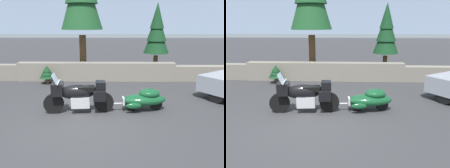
{
  "view_description": "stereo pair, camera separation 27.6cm",
  "coord_description": "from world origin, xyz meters",
  "views": [
    {
      "loc": [
        0.95,
        -6.64,
        2.93
      ],
      "look_at": [
        0.85,
        1.39,
        0.85
      ],
      "focal_mm": 38.38,
      "sensor_mm": 36.0,
      "label": 1
    },
    {
      "loc": [
        1.23,
        -6.63,
        2.93
      ],
      "look_at": [
        0.85,
        1.39,
        0.85
      ],
      "focal_mm": 38.38,
      "sensor_mm": 36.0,
      "label": 2
    }
  ],
  "objects": [
    {
      "name": "ground_plane",
      "position": [
        0.0,
        0.0,
        0.0
      ],
      "size": [
        80.0,
        80.0,
        0.0
      ],
      "primitive_type": "plane",
      "color": "#38383A"
    },
    {
      "name": "car_shaped_trailer",
      "position": [
        1.95,
        1.1,
        0.41
      ],
      "size": [
        2.23,
        0.87,
        0.76
      ],
      "color": "black",
      "rests_on": "ground"
    },
    {
      "name": "stone_guard_wall",
      "position": [
        0.26,
        5.44,
        0.42
      ],
      "size": [
        24.0,
        0.59,
        0.93
      ],
      "color": "gray",
      "rests_on": "ground"
    },
    {
      "name": "distant_ridgeline",
      "position": [
        0.0,
        95.46,
        8.0
      ],
      "size": [
        240.0,
        80.0,
        16.0
      ],
      "primitive_type": "cube",
      "color": "#8C9EB7",
      "rests_on": "ground"
    },
    {
      "name": "pine_tree_secondary",
      "position": [
        3.2,
        6.53,
        2.47
      ],
      "size": [
        1.37,
        1.37,
        3.95
      ],
      "color": "brown",
      "rests_on": "ground"
    },
    {
      "name": "pine_sapling_near",
      "position": [
        -2.36,
        4.74,
        0.56
      ],
      "size": [
        0.74,
        0.74,
        0.9
      ],
      "color": "brown",
      "rests_on": "ground"
    },
    {
      "name": "touring_motorcycle",
      "position": [
        -0.24,
        0.87,
        0.62
      ],
      "size": [
        2.31,
        0.88,
        1.33
      ],
      "color": "black",
      "rests_on": "ground"
    }
  ]
}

